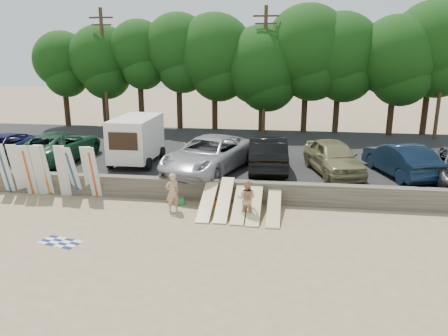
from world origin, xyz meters
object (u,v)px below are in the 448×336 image
Objects in this scene: beachgoer_a at (172,192)px; beachgoer_b at (246,199)px; car_1 at (59,146)px; cooler at (180,201)px; car_4 at (333,157)px; car_3 at (267,153)px; car_2 at (209,155)px; box_trailer at (136,138)px; car_5 at (400,159)px.

beachgoer_b is at bearing 138.22° from beachgoer_a.
car_1 is 9.11m from cooler.
cooler is at bearing -12.55° from beachgoer_b.
car_4 is at bearing -179.01° from car_1.
car_2 is at bearing 10.40° from car_3.
car_1 is 11.68m from car_3.
car_1 is 12.35m from beachgoer_b.
car_3 is 5.23m from beachgoer_b.
car_2 is (4.20, -1.08, -0.54)m from box_trailer.
car_5 is (13.73, -0.47, -0.61)m from box_trailer.
box_trailer is 6.24m from beachgoer_a.
car_2 is at bearing -53.92° from beachgoer_b.
cooler is at bearing -51.87° from box_trailer.
car_3 is 14.19× the size of cooler.
car_2 is 3.83× the size of beachgoer_b.
box_trailer is 0.68× the size of car_1.
cooler is (-3.13, 1.17, -0.67)m from beachgoer_b.
box_trailer is at bearing -176.86° from car_1.
beachgoer_b is (6.54, -5.46, -1.30)m from box_trailer.
beachgoer_a is 1.02× the size of beachgoer_b.
car_3 reaches higher than beachgoer_a.
car_1 is at bearing -179.98° from box_trailer.
car_2 is 1.29× the size of car_5.
car_3 is at bearing 26.36° from cooler.
beachgoer_b is 3.41m from cooler.
beachgoer_a is (7.84, -5.11, -0.67)m from car_1.
car_2 is at bearing -14.78° from box_trailer.
box_trailer is 8.62m from beachgoer_b.
beachgoer_a reaches higher than cooler.
cooler is at bearing -166.35° from car_4.
car_4 is (15.00, -0.47, 0.01)m from car_1.
car_2 is 6.31m from car_4.
cooler is at bearing 3.78° from car_5.
car_2 reaches higher than car_1.
car_5 is at bearing -178.58° from car_1.
beachgoer_b is (3.23, -0.32, -0.02)m from beachgoer_a.
box_trailer is 13.76m from car_5.
car_4 is (10.48, -0.50, -0.59)m from box_trailer.
box_trailer is 0.82× the size of car_5.
car_4 is at bearing 7.90° from cooler.
beachgoer_a is (3.31, -5.13, -1.28)m from box_trailer.
beachgoer_a is 1.09m from cooler.
car_2 is 4.21m from beachgoer_a.
car_4 is (6.28, 0.58, -0.05)m from car_2.
car_2 reaches higher than car_5.
car_3 is at bearing -2.91° from box_trailer.
car_5 is 2.91× the size of beachgoer_a.
car_3 is at bearing -88.88° from beachgoer_b.
box_trailer is 0.82× the size of car_4.
car_4 is 0.99× the size of car_5.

